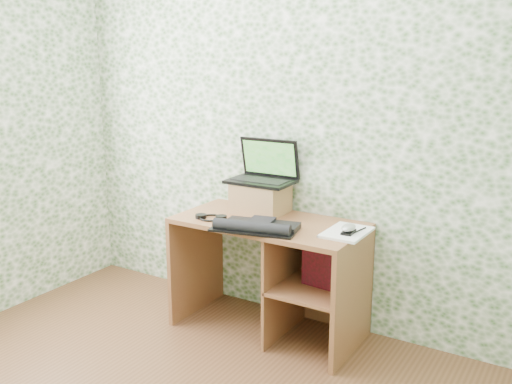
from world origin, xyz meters
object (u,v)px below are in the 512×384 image
Objects in this scene: desk at (281,262)px; riser at (261,198)px; keyboard at (257,226)px; laptop at (264,172)px; notepad at (347,232)px.

desk is 3.59× the size of riser.
keyboard is (-0.04, -0.24, 0.29)m from desk.
desk is 2.79× the size of laptop.
laptop is 0.74m from notepad.
riser is at bearing 105.43° from keyboard.
desk is 0.53m from notepad.
riser is (-0.23, 0.12, 0.37)m from desk.
desk is 0.60m from laptop.
desk is at bearing 68.10° from keyboard.
riser is 0.17m from laptop.
laptop is at bearing 144.44° from desk.
laptop is (-0.23, 0.16, 0.54)m from desk.
keyboard is (0.19, -0.40, -0.24)m from laptop.
keyboard is 1.59× the size of notepad.
riser is at bearing -91.27° from laptop.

